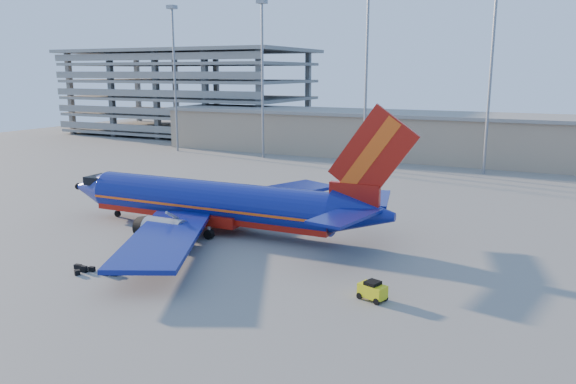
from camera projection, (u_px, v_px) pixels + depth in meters
name	position (u px, v px, depth m)	size (l,w,h in m)	color
ground	(264.00, 236.00, 55.57)	(220.00, 220.00, 0.00)	slate
terminal_building	(465.00, 137.00, 101.34)	(122.00, 16.00, 8.50)	#89725E
parking_garage	(189.00, 88.00, 144.75)	(62.00, 32.00, 21.40)	slate
light_mast_row	(426.00, 62.00, 90.16)	(101.60, 1.60, 28.65)	gray
aircraft_main	(218.00, 204.00, 56.95)	(39.20, 37.73, 13.28)	navy
baggage_tug	(372.00, 290.00, 39.87)	(2.24, 1.75, 1.41)	yellow
luggage_pile	(92.00, 271.00, 45.32)	(4.47, 1.79, 0.52)	black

